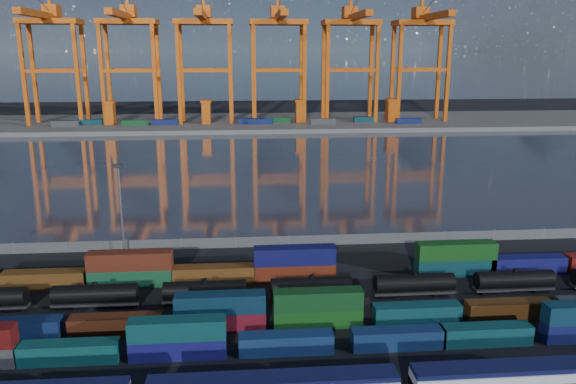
{
  "coord_description": "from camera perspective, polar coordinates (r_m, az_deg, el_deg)",
  "views": [
    {
      "loc": [
        -8.52,
        -71.55,
        35.59
      ],
      "look_at": [
        0.0,
        30.0,
        10.0
      ],
      "focal_mm": 35.0,
      "sensor_mm": 36.0,
      "label": 1
    }
  ],
  "objects": [
    {
      "name": "container_row_north",
      "position": [
        90.13,
        0.05,
        -7.75
      ],
      "size": [
        142.33,
        2.63,
        5.61
      ],
      "color": "navy",
      "rests_on": "ground"
    },
    {
      "name": "yard_light_mast",
      "position": [
        103.29,
        -16.63,
        -1.26
      ],
      "size": [
        1.6,
        0.4,
        16.6
      ],
      "color": "slate",
      "rests_on": "ground"
    },
    {
      "name": "tanker_string",
      "position": [
        84.95,
        7.64,
        -9.41
      ],
      "size": [
        120.8,
        2.64,
        3.78
      ],
      "color": "black",
      "rests_on": "ground"
    },
    {
      "name": "far_quay",
      "position": [
        283.8,
        -3.06,
        7.08
      ],
      "size": [
        700.0,
        70.0,
        2.0
      ],
      "primitive_type": "cube",
      "color": "#514F4C",
      "rests_on": "ground"
    },
    {
      "name": "gantry_cranes",
      "position": [
        274.79,
        -4.76,
        15.67
      ],
      "size": [
        202.2,
        52.23,
        70.72
      ],
      "color": "#C44E0D",
      "rests_on": "ground"
    },
    {
      "name": "container_row_mid",
      "position": [
        78.23,
        10.47,
        -11.85
      ],
      "size": [
        141.81,
        2.4,
        5.12
      ],
      "color": "#474A4C",
      "rests_on": "ground"
    },
    {
      "name": "straddle_carriers",
      "position": [
        273.04,
        -3.54,
        8.23
      ],
      "size": [
        140.0,
        7.0,
        11.1
      ],
      "color": "#C44E0D",
      "rests_on": "far_quay"
    },
    {
      "name": "harbor_water",
      "position": [
        180.3,
        -1.99,
        2.71
      ],
      "size": [
        700.0,
        700.0,
        0.0
      ],
      "primitive_type": "plane",
      "color": "#2D3442",
      "rests_on": "ground"
    },
    {
      "name": "quay_containers",
      "position": [
        268.97,
        -5.33,
        7.14
      ],
      "size": [
        172.58,
        10.99,
        2.6
      ],
      "color": "navy",
      "rests_on": "far_quay"
    },
    {
      "name": "ground",
      "position": [
        80.37,
        1.83,
        -12.2
      ],
      "size": [
        700.0,
        700.0,
        0.0
      ],
      "primitive_type": "plane",
      "color": "black",
      "rests_on": "ground"
    },
    {
      "name": "waterfront_fence",
      "position": [
        105.73,
        0.09,
        -5.0
      ],
      "size": [
        160.12,
        0.12,
        2.2
      ],
      "color": "#595B5E",
      "rests_on": "ground"
    },
    {
      "name": "container_row_south",
      "position": [
        70.58,
        3.34,
        -14.52
      ],
      "size": [
        126.66,
        2.33,
        4.97
      ],
      "color": "#46494C",
      "rests_on": "ground"
    }
  ]
}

